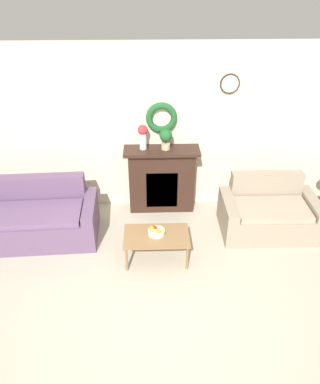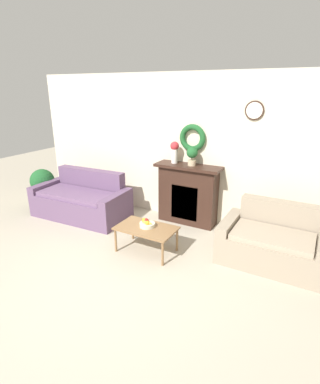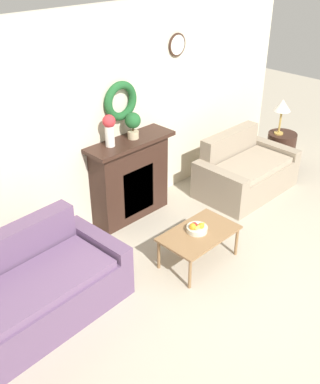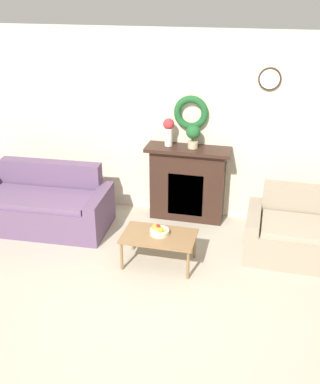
% 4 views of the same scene
% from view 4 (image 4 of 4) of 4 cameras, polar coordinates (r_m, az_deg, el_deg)
% --- Properties ---
extents(ground_plane, '(16.00, 16.00, 0.00)m').
position_cam_4_polar(ground_plane, '(4.91, -3.78, -16.18)').
color(ground_plane, '#ADA38E').
extents(wall_back, '(6.80, 0.16, 2.70)m').
position_cam_4_polar(wall_back, '(6.53, 2.76, 8.35)').
color(wall_back, beige).
rests_on(wall_back, ground_plane).
extents(fireplace, '(1.21, 0.41, 1.12)m').
position_cam_4_polar(fireplace, '(6.59, 3.51, 1.15)').
color(fireplace, '#331E16').
rests_on(fireplace, ground_plane).
extents(couch_left, '(1.90, 0.99, 0.88)m').
position_cam_4_polar(couch_left, '(6.68, -14.44, -1.70)').
color(couch_left, '#604766').
rests_on(couch_left, ground_plane).
extents(loveseat_right, '(1.47, 0.90, 0.85)m').
position_cam_4_polar(loveseat_right, '(6.07, 17.77, -5.14)').
color(loveseat_right, gray).
rests_on(loveseat_right, ground_plane).
extents(coffee_table, '(0.91, 0.55, 0.41)m').
position_cam_4_polar(coffee_table, '(5.57, -0.15, -5.88)').
color(coffee_table, olive).
rests_on(coffee_table, ground_plane).
extents(fruit_bowl, '(0.24, 0.24, 0.12)m').
position_cam_4_polar(fruit_bowl, '(5.56, -0.15, -4.92)').
color(fruit_bowl, beige).
rests_on(fruit_bowl, coffee_table).
extents(vase_on_mantel_left, '(0.16, 0.16, 0.40)m').
position_cam_4_polar(vase_on_mantel_left, '(6.38, 1.10, 7.89)').
color(vase_on_mantel_left, silver).
rests_on(vase_on_mantel_left, fireplace).
extents(potted_plant_on_mantel, '(0.20, 0.20, 0.34)m').
position_cam_4_polar(potted_plant_on_mantel, '(6.30, 4.23, 7.32)').
color(potted_plant_on_mantel, tan).
rests_on(potted_plant_on_mantel, fireplace).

